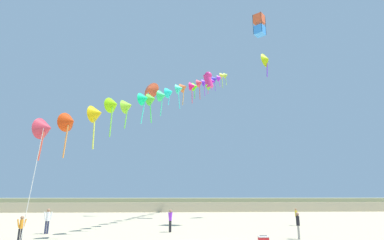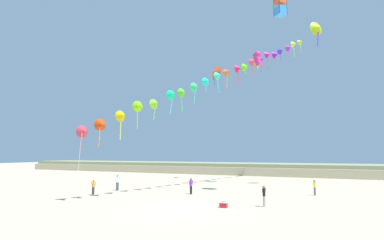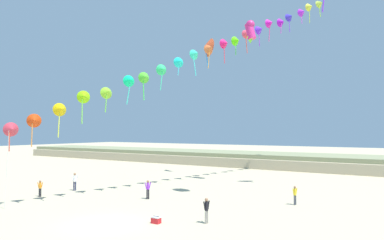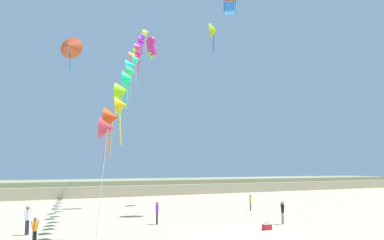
# 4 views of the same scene
# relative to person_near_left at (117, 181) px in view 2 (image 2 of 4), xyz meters

# --- Properties ---
(ground_plane) EXTENTS (240.00, 240.00, 0.00)m
(ground_plane) POSITION_rel_person_near_left_xyz_m (11.64, -7.21, -1.02)
(ground_plane) COLOR #C1B28E
(dune_ridge) EXTENTS (120.00, 11.88, 2.18)m
(dune_ridge) POSITION_rel_person_near_left_xyz_m (11.64, 33.31, 0.06)
(dune_ridge) COLOR tan
(dune_ridge) RESTS_ON ground
(person_near_left) EXTENTS (0.53, 0.46, 1.76)m
(person_near_left) POSITION_rel_person_near_left_xyz_m (0.00, 0.00, 0.00)
(person_near_left) COLOR #282D4C
(person_near_left) RESTS_ON ground
(person_near_right) EXTENTS (0.23, 0.57, 1.64)m
(person_near_right) POSITION_rel_person_near_left_xyz_m (17.12, -3.70, -0.07)
(person_near_right) COLOR gray
(person_near_right) RESTS_ON ground
(person_mid_center) EXTENTS (0.49, 0.31, 1.49)m
(person_mid_center) POSITION_rel_person_near_left_xyz_m (-0.03, -3.80, -0.16)
(person_mid_center) COLOR black
(person_mid_center) RESTS_ON ground
(person_far_left) EXTENTS (0.31, 0.51, 1.53)m
(person_far_left) POSITION_rel_person_near_left_xyz_m (20.47, 4.83, -0.14)
(person_far_left) COLOR #474C56
(person_far_left) RESTS_ON ground
(person_far_right) EXTENTS (0.36, 0.54, 1.65)m
(person_far_right) POSITION_rel_person_near_left_xyz_m (8.91, 0.50, -0.07)
(person_far_right) COLOR black
(person_far_right) RESTS_ON ground
(kite_banner_string) EXTENTS (17.00, 36.24, 24.48)m
(kite_banner_string) POSITION_rel_person_near_left_xyz_m (10.28, 9.34, 13.79)
(kite_banner_string) COLOR #BF3343
(large_kite_low_lead) EXTENTS (1.91, 1.91, 3.52)m
(large_kite_low_lead) POSITION_rel_person_near_left_xyz_m (21.36, 12.91, 19.38)
(large_kite_low_lead) COLOR #ADCE0E
(large_kite_mid_trail) EXTENTS (1.40, 1.40, 2.28)m
(large_kite_mid_trail) POSITION_rel_person_near_left_xyz_m (17.86, 4.09, 19.01)
(large_kite_mid_trail) COLOR #358CEF
(large_kite_high_solo) EXTENTS (1.43, 1.07, 2.64)m
(large_kite_high_solo) POSITION_rel_person_near_left_xyz_m (13.45, 13.03, 16.23)
(large_kite_high_solo) COLOR #DC2C7E
(large_kite_outer_drift) EXTENTS (2.76, 2.41, 4.24)m
(large_kite_outer_drift) POSITION_rel_person_near_left_xyz_m (5.52, 17.17, 16.29)
(large_kite_outer_drift) COLOR #D54D27
(beach_cooler) EXTENTS (0.58, 0.41, 0.46)m
(beach_cooler) POSITION_rel_person_near_left_xyz_m (14.33, -5.36, -0.80)
(beach_cooler) COLOR red
(beach_cooler) RESTS_ON ground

